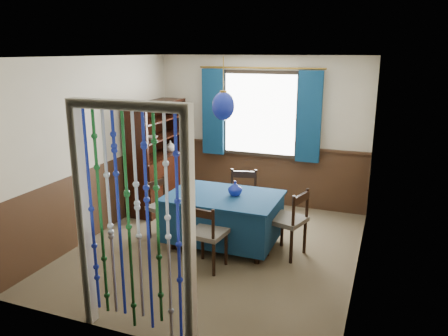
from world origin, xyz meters
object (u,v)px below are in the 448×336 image
at_px(chair_left, 164,207).
at_px(vase_table, 235,189).
at_px(dining_table, 223,216).
at_px(vase_sideboard, 170,145).
at_px(chair_near, 207,234).
at_px(chair_far, 243,198).
at_px(sideboard, 158,171).
at_px(pendant_lamp, 223,106).
at_px(chair_right, 289,221).
at_px(bowl_shelf, 151,138).

height_order(chair_left, vase_table, vase_table).
relative_size(chair_left, vase_table, 4.62).
distance_m(dining_table, vase_sideboard, 2.16).
xyz_separation_m(dining_table, chair_near, (0.05, -0.69, 0.03)).
relative_size(chair_far, vase_sideboard, 4.24).
relative_size(chair_near, vase_table, 4.62).
height_order(chair_far, sideboard, sideboard).
bearing_deg(pendant_lamp, chair_right, 1.05).
height_order(chair_right, pendant_lamp, pendant_lamp).
relative_size(chair_far, pendant_lamp, 1.11).
distance_m(chair_far, vase_sideboard, 1.83).
distance_m(dining_table, bowl_shelf, 1.91).
relative_size(dining_table, sideboard, 0.84).
xyz_separation_m(pendant_lamp, vase_table, (0.15, 0.05, -1.09)).
relative_size(dining_table, vase_sideboard, 7.26).
bearing_deg(bowl_shelf, vase_table, -23.86).
height_order(chair_near, vase_table, vase_table).
height_order(chair_left, vase_sideboard, vase_sideboard).
xyz_separation_m(dining_table, vase_sideboard, (-1.53, 1.42, 0.57)).
bearing_deg(sideboard, vase_table, -30.37).
distance_m(chair_left, bowl_shelf, 1.32).
relative_size(vase_table, bowl_shelf, 0.80).
distance_m(pendant_lamp, vase_sideboard, 2.28).
distance_m(sideboard, bowl_shelf, 0.68).
xyz_separation_m(chair_near, pendant_lamp, (-0.05, 0.69, 1.45)).
height_order(chair_left, pendant_lamp, pendant_lamp).
xyz_separation_m(chair_left, bowl_shelf, (-0.64, 0.83, 0.79)).
distance_m(chair_right, pendant_lamp, 1.68).
distance_m(dining_table, pendant_lamp, 1.48).
xyz_separation_m(chair_right, sideboard, (-2.48, 1.04, 0.14)).
distance_m(chair_right, vase_sideboard, 2.85).
distance_m(vase_table, bowl_shelf, 1.88).
height_order(chair_near, bowl_shelf, bowl_shelf).
xyz_separation_m(dining_table, sideboard, (-1.59, 1.06, 0.19)).
bearing_deg(vase_sideboard, vase_table, -39.22).
bearing_deg(vase_sideboard, sideboard, -99.47).
bearing_deg(chair_near, vase_table, 89.00).
relative_size(chair_near, chair_far, 0.96).
xyz_separation_m(chair_near, sideboard, (-1.64, 1.75, 0.17)).
relative_size(sideboard, vase_sideboard, 8.63).
bearing_deg(sideboard, chair_left, -57.57).
bearing_deg(chair_far, sideboard, -27.19).
xyz_separation_m(dining_table, bowl_shelf, (-1.53, 0.79, 0.82)).
relative_size(sideboard, vase_table, 9.80).
bearing_deg(chair_left, vase_sideboard, -140.64).
bearing_deg(chair_left, chair_far, 141.87).
bearing_deg(chair_left, dining_table, 108.04).
bearing_deg(dining_table, vase_table, 18.95).
xyz_separation_m(pendant_lamp, vase_sideboard, (-1.53, 1.42, -0.91)).
relative_size(chair_right, bowl_shelf, 3.94).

